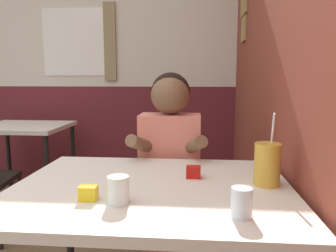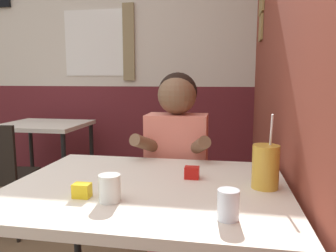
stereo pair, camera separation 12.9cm
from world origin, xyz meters
name	(u,v)px [view 2 (the right image)]	position (x,y,z in m)	size (l,w,h in m)	color
brick_wall_right	(279,50)	(1.46, 1.26, 1.35)	(0.08, 4.52, 2.70)	brown
back_wall	(115,62)	(-0.01, 2.55, 1.35)	(5.86, 0.09, 2.70)	beige
main_table	(148,200)	(0.86, 0.40, 0.71)	(1.08, 0.85, 0.77)	beige
background_table	(45,134)	(-0.51, 1.95, 0.67)	(0.75, 0.65, 0.77)	beige
person_seated	(177,172)	(0.89, 0.99, 0.66)	(0.42, 0.41, 1.22)	#EA7F6B
cocktail_pitcher	(265,167)	(1.31, 0.44, 0.85)	(0.10, 0.10, 0.29)	gold
glass_near_pitcher	(228,205)	(1.17, 0.12, 0.82)	(0.07, 0.07, 0.09)	silver
glass_center	(110,188)	(0.78, 0.20, 0.82)	(0.07, 0.07, 0.09)	silver
condiment_ketchup	(192,173)	(1.03, 0.50, 0.80)	(0.06, 0.04, 0.05)	#B7140F
condiment_mustard	(82,190)	(0.67, 0.22, 0.80)	(0.06, 0.04, 0.05)	yellow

